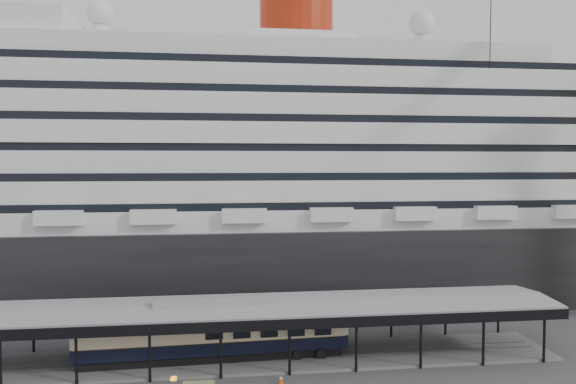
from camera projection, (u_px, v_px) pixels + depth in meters
The scene contains 5 objects.
ground at pixel (256, 381), 46.20m from camera, with size 200.00×200.00×0.00m, color #3D3D40.
cruise_ship at pixel (239, 160), 76.93m from camera, with size 130.00×30.00×43.90m.
platform_canopy at pixel (252, 334), 51.03m from camera, with size 56.00×9.18×5.30m.
pullman_carriage at pixel (214, 330), 50.55m from camera, with size 24.31×4.25×23.75m.
traffic_cone_right at pixel (281, 379), 45.56m from camera, with size 0.51×0.51×0.77m.
Camera 1 is at (-3.35, -45.27, 17.97)m, focal length 35.00 mm.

